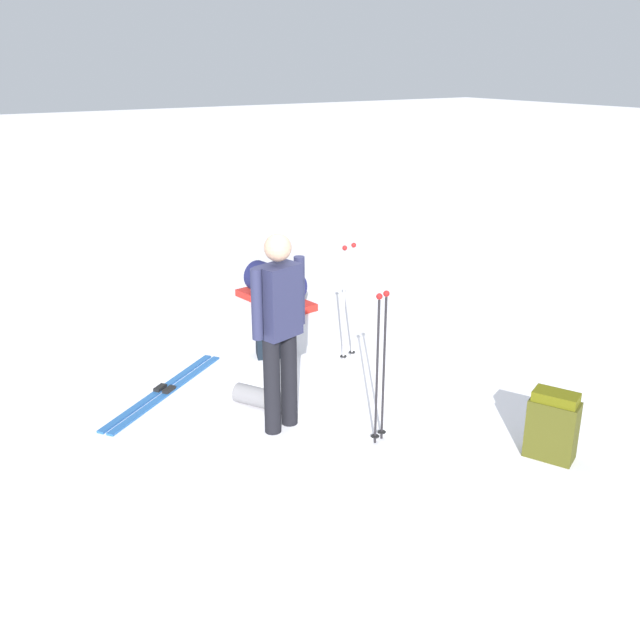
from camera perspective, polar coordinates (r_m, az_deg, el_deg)
The scene contains 9 objects.
ground_plane at distance 6.86m, azimuth 0.00°, elevation -5.50°, with size 80.00×80.00×0.00m, color white.
skier_standing at distance 5.78m, azimuth -3.29°, elevation -0.28°, with size 0.55×0.30×1.70m.
ski_pair_near at distance 6.93m, azimuth -12.40°, elevation -5.58°, with size 1.55×1.16×0.05m.
backpack_large_dark at distance 5.90m, azimuth 18.21°, elevation -8.10°, with size 0.35×0.43×0.57m.
backpack_bright at distance 7.48m, azimuth -3.82°, elevation -0.58°, with size 0.42×0.35×0.66m.
ski_poles_planted_near at distance 7.24m, azimuth 2.31°, elevation 1.88°, with size 0.21×0.11×1.25m.
ski_poles_planted_far at distance 5.67m, azimuth 4.92°, elevation -3.29°, with size 0.16×0.10×1.30m.
gear_sled at distance 9.15m, azimuth -3.64°, elevation 2.70°, with size 0.61×1.23×0.49m.
sleeping_mat_rolled at distance 6.48m, azimuth -4.65°, elevation -6.29°, with size 0.18×0.18×0.55m, color slate.
Camera 1 is at (3.33, 5.20, 2.98)m, focal length 39.74 mm.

